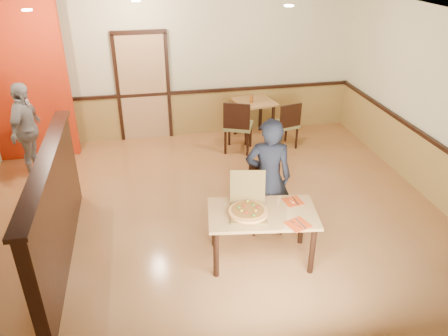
# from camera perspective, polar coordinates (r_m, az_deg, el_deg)

# --- Properties ---
(floor) EXTENTS (7.00, 7.00, 0.00)m
(floor) POSITION_cam_1_polar(r_m,az_deg,el_deg) (6.24, -1.18, -8.12)
(floor) COLOR #B67A47
(floor) RESTS_ON ground
(ceiling) EXTENTS (7.00, 7.00, 0.00)m
(ceiling) POSITION_cam_1_polar(r_m,az_deg,el_deg) (5.12, -1.50, 18.10)
(ceiling) COLOR black
(ceiling) RESTS_ON wall_back
(wall_back) EXTENTS (7.00, 0.00, 7.00)m
(wall_back) POSITION_cam_1_polar(r_m,az_deg,el_deg) (8.81, -5.38, 12.89)
(wall_back) COLOR beige
(wall_back) RESTS_ON floor
(wainscot_back) EXTENTS (7.00, 0.04, 0.90)m
(wainscot_back) POSITION_cam_1_polar(r_m,az_deg,el_deg) (9.08, -5.09, 7.05)
(wainscot_back) COLOR olive
(wainscot_back) RESTS_ON floor
(chair_rail_back) EXTENTS (7.00, 0.06, 0.06)m
(chair_rail_back) POSITION_cam_1_polar(r_m,az_deg,el_deg) (8.90, -5.20, 9.83)
(chair_rail_back) COLOR black
(chair_rail_back) RESTS_ON wall_back
(wainscot_right) EXTENTS (0.04, 7.00, 0.90)m
(wainscot_right) POSITION_cam_1_polar(r_m,az_deg,el_deg) (7.34, 26.54, -1.32)
(wainscot_right) COLOR olive
(wainscot_right) RESTS_ON floor
(chair_rail_right) EXTENTS (0.06, 7.00, 0.06)m
(chair_rail_right) POSITION_cam_1_polar(r_m,az_deg,el_deg) (7.13, 27.20, 1.96)
(chair_rail_right) COLOR black
(chair_rail_right) RESTS_ON wall_right
(back_door) EXTENTS (0.90, 0.06, 2.10)m
(back_door) POSITION_cam_1_polar(r_m,az_deg,el_deg) (8.83, -10.49, 10.21)
(back_door) COLOR tan
(back_door) RESTS_ON wall_back
(booth_partition) EXTENTS (0.20, 3.10, 1.44)m
(booth_partition) POSITION_cam_1_polar(r_m,az_deg,el_deg) (5.72, -21.09, -5.07)
(booth_partition) COLOR black
(booth_partition) RESTS_ON floor
(red_accent_panel) EXTENTS (1.60, 0.20, 2.78)m
(red_accent_panel) POSITION_cam_1_polar(r_m,az_deg,el_deg) (8.54, -24.99, 9.93)
(red_accent_panel) COLOR red
(red_accent_panel) RESTS_ON floor
(spot_a) EXTENTS (0.14, 0.14, 0.02)m
(spot_a) POSITION_cam_1_polar(r_m,az_deg,el_deg) (6.98, -24.34, 18.30)
(spot_a) COLOR beige
(spot_a) RESTS_ON ceiling
(spot_b) EXTENTS (0.14, 0.14, 0.02)m
(spot_b) POSITION_cam_1_polar(r_m,az_deg,el_deg) (7.53, -11.44, 20.63)
(spot_b) COLOR beige
(spot_b) RESTS_ON ceiling
(spot_c) EXTENTS (0.14, 0.14, 0.02)m
(spot_c) POSITION_cam_1_polar(r_m,az_deg,el_deg) (6.91, 8.47, 20.24)
(spot_c) COLOR beige
(spot_c) RESTS_ON ceiling
(main_table) EXTENTS (1.41, 0.93, 0.71)m
(main_table) POSITION_cam_1_polar(r_m,az_deg,el_deg) (5.42, 5.00, -6.72)
(main_table) COLOR tan
(main_table) RESTS_ON floor
(diner_chair) EXTENTS (0.50, 0.50, 0.92)m
(diner_chair) POSITION_cam_1_polar(r_m,az_deg,el_deg) (6.12, 5.40, -3.41)
(diner_chair) COLOR olive
(diner_chair) RESTS_ON floor
(side_chair_left) EXTENTS (0.66, 0.66, 1.04)m
(side_chair_left) POSITION_cam_1_polar(r_m,az_deg,el_deg) (8.21, 1.81, 5.70)
(side_chair_left) COLOR olive
(side_chair_left) RESTS_ON floor
(side_chair_right) EXTENTS (0.56, 0.56, 0.94)m
(side_chair_right) POSITION_cam_1_polar(r_m,az_deg,el_deg) (8.48, 8.07, 5.80)
(side_chair_right) COLOR olive
(side_chair_right) RESTS_ON floor
(side_table) EXTENTS (0.85, 0.85, 0.79)m
(side_table) POSITION_cam_1_polar(r_m,az_deg,el_deg) (8.87, 3.96, 7.66)
(side_table) COLOR tan
(side_table) RESTS_ON floor
(diner) EXTENTS (0.69, 0.53, 1.69)m
(diner) POSITION_cam_1_polar(r_m,az_deg,el_deg) (5.82, 5.79, -1.30)
(diner) COLOR black
(diner) RESTS_ON floor
(passerby) EXTENTS (0.60, 1.02, 1.63)m
(passerby) POSITION_cam_1_polar(r_m,az_deg,el_deg) (8.03, -24.34, 4.52)
(passerby) COLOR gray
(passerby) RESTS_ON floor
(pizza_box) EXTENTS (0.52, 0.59, 0.46)m
(pizza_box) POSITION_cam_1_polar(r_m,az_deg,el_deg) (5.31, 3.17, -5.34)
(pizza_box) COLOR brown
(pizza_box) RESTS_ON main_table
(pizza) EXTENTS (0.63, 0.63, 0.03)m
(pizza) POSITION_cam_1_polar(r_m,az_deg,el_deg) (5.27, 3.19, -5.71)
(pizza) COLOR #E9A254
(pizza) RESTS_ON pizza_box
(napkin_near) EXTENTS (0.31, 0.31, 0.01)m
(napkin_near) POSITION_cam_1_polar(r_m,az_deg,el_deg) (5.20, 9.63, -7.27)
(napkin_near) COLOR #C2380D
(napkin_near) RESTS_ON main_table
(napkin_far) EXTENTS (0.25, 0.25, 0.01)m
(napkin_far) POSITION_cam_1_polar(r_m,az_deg,el_deg) (5.61, 9.01, -4.32)
(napkin_far) COLOR #C2380D
(napkin_far) RESTS_ON main_table
(condiment) EXTENTS (0.06, 0.06, 0.16)m
(condiment) POSITION_cam_1_polar(r_m,az_deg,el_deg) (8.66, 3.60, 8.99)
(condiment) COLOR brown
(condiment) RESTS_ON side_table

